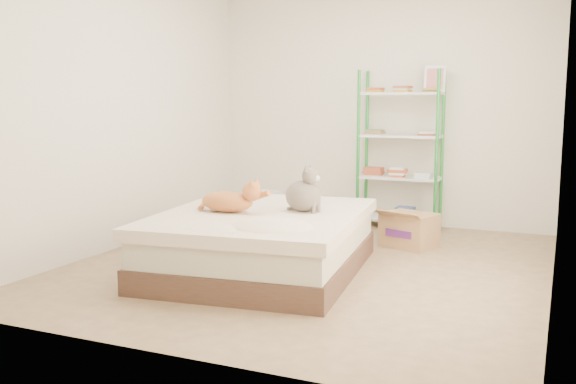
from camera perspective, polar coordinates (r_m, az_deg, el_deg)
The scene contains 7 objects.
room at distance 5.28m, azimuth 1.99°, elevation 7.25°, with size 3.81×4.21×2.61m.
bed at distance 5.22m, azimuth -2.33°, elevation -4.44°, with size 1.74×2.08×0.49m.
orange_cat at distance 5.18m, azimuth -5.44°, elevation -0.61°, with size 0.53×0.29×0.21m, color #CD6A3C, non-canonical shape.
grey_cat at distance 5.16m, azimuth 1.35°, elevation 0.25°, with size 0.27×0.32×0.37m, color gray, non-canonical shape.
shelf_unit at distance 7.01m, azimuth 9.99°, elevation 3.91°, with size 0.89×0.36×1.74m.
cardboard_box at distance 6.19m, azimuth 10.72°, elevation -3.32°, with size 0.56×0.57×0.37m.
white_bin at distance 7.44m, azimuth -1.94°, elevation -1.18°, with size 0.37×0.35×0.34m.
Camera 1 is at (1.94, -4.92, 1.39)m, focal length 40.00 mm.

